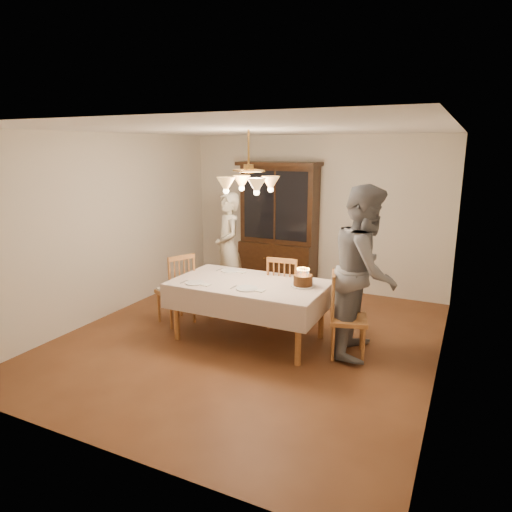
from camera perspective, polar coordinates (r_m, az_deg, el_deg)
The scene contains 14 objects.
ground at distance 5.97m, azimuth -0.85°, elevation -10.26°, with size 5.00×5.00×0.00m, color #593019.
room_shell at distance 5.52m, azimuth -0.90°, elevation 4.93°, with size 5.00×5.00×5.00m.
dining_table at distance 5.73m, azimuth -0.87°, elevation -3.99°, with size 1.90×1.10×0.76m.
china_hutch at distance 7.86m, azimuth 2.86°, elevation 3.48°, with size 1.38×0.54×2.16m.
chair_far_side at distance 6.22m, azimuth 3.64°, elevation -4.91°, with size 0.48×0.46×1.00m.
chair_left_end at distance 6.42m, azimuth -9.97°, elevation -4.38°, with size 0.56×0.57×1.00m.
chair_right_end at distance 5.46m, azimuth 11.35°, elevation -7.81°, with size 0.53×0.54×1.00m.
elderly_woman at distance 7.17m, azimuth -3.47°, elevation 1.07°, with size 0.63×0.41×1.73m, color #EBE3C6.
adult_in_grey at distance 5.43m, azimuth 13.46°, elevation -1.87°, with size 0.97×0.76×2.00m, color slate.
birthday_cake at distance 5.55m, azimuth 5.89°, elevation -3.10°, with size 0.30×0.30×0.22m.
place_setting_near_left at distance 5.68m, azimuth -7.54°, elevation -3.38°, with size 0.38×0.23×0.02m.
place_setting_near_right at distance 5.42m, azimuth -1.05°, elevation -4.11°, with size 0.41×0.26×0.02m.
place_setting_far_left at distance 6.20m, azimuth -3.14°, elevation -1.85°, with size 0.40×0.25×0.02m.
chandelier at distance 5.48m, azimuth -0.92°, elevation 9.03°, with size 0.62×0.62×0.73m.
Camera 1 is at (2.44, -4.89, 2.40)m, focal length 32.00 mm.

